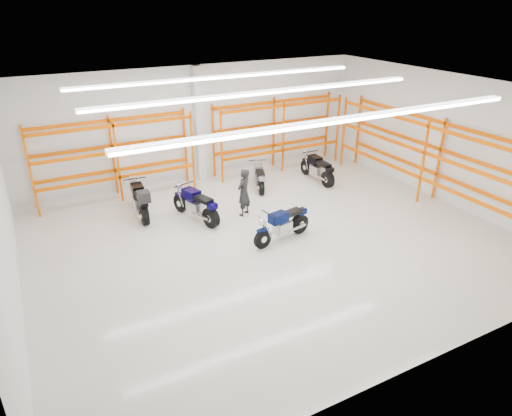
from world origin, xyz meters
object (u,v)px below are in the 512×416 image
motorcycle_main (284,225)px  structural_column (199,125)px  standing_man (244,192)px  motorcycle_back_b (197,206)px  motorcycle_back_d (318,169)px  motorcycle_back_c (259,177)px  motorcycle_back_a (140,201)px

motorcycle_main → structural_column: structural_column is taller
standing_man → structural_column: 4.09m
standing_man → structural_column: size_ratio=0.37×
motorcycle_back_b → motorcycle_back_d: size_ratio=1.01×
motorcycle_back_c → structural_column: size_ratio=0.43×
motorcycle_back_b → motorcycle_back_d: motorcycle_back_b is taller
motorcycle_back_a → motorcycle_back_b: 1.95m
motorcycle_back_a → standing_man: standing_man is taller
motorcycle_back_b → motorcycle_back_a: bearing=144.5°
motorcycle_back_a → motorcycle_back_c: size_ratio=1.26×
motorcycle_main → motorcycle_back_a: motorcycle_back_a is taller
motorcycle_back_c → motorcycle_back_d: bearing=-10.4°
motorcycle_main → motorcycle_back_b: motorcycle_back_b is taller
motorcycle_back_d → standing_man: (-4.02, -1.39, 0.31)m
motorcycle_back_d → structural_column: 5.03m
motorcycle_back_a → motorcycle_back_c: 4.74m
motorcycle_back_c → standing_man: (-1.57, -1.84, 0.37)m
motorcycle_back_c → motorcycle_back_d: (2.45, -0.45, 0.05)m
motorcycle_back_d → structural_column: bearing=148.8°
motorcycle_back_b → motorcycle_back_c: 3.48m
motorcycle_back_d → structural_column: size_ratio=0.50×
motorcycle_main → motorcycle_back_a: bearing=134.0°
motorcycle_back_d → motorcycle_back_a: bearing=179.4°
motorcycle_main → motorcycle_back_b: size_ratio=0.94×
motorcycle_back_d → standing_man: bearing=-160.9°
motorcycle_back_c → structural_column: (-1.59, 2.00, 1.79)m
motorcycle_main → structural_column: bearing=93.2°
motorcycle_back_c → standing_man: standing_man is taller
standing_man → structural_column: (-0.02, 3.84, 1.42)m
motorcycle_main → motorcycle_back_d: size_ratio=0.95×
motorcycle_main → motorcycle_back_d: motorcycle_back_d is taller
motorcycle_main → standing_man: 2.19m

